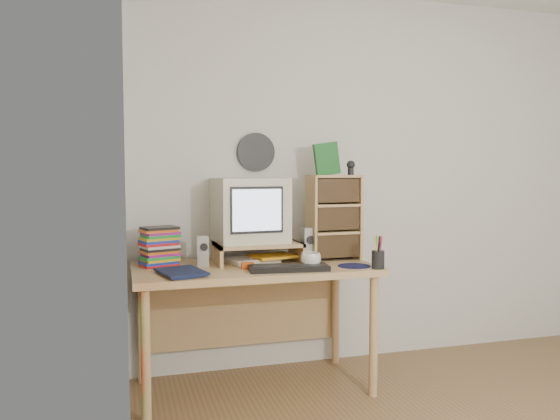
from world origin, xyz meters
TOP-DOWN VIEW (x-y plane):
  - back_wall at (0.00, 1.75)m, footprint 3.50×0.00m
  - left_wall at (-1.75, 0.00)m, footprint 0.00×3.50m
  - curtain at (-1.71, 0.48)m, footprint 0.00×2.20m
  - wall_disc at (-0.93, 1.73)m, footprint 0.25×0.02m
  - desk at (-1.03, 1.44)m, footprint 1.40×0.70m
  - monitor_riser at (-0.98, 1.48)m, footprint 0.52×0.30m
  - crt_monitor at (-1.01, 1.53)m, footprint 0.44×0.44m
  - speaker_left at (-1.32, 1.44)m, footprint 0.08×0.08m
  - speaker_right at (-0.66, 1.45)m, footprint 0.08×0.08m
  - keyboard at (-0.88, 1.16)m, footprint 0.46×0.20m
  - dvd_stack at (-1.56, 1.51)m, footprint 0.23×0.20m
  - cd_rack at (-0.49, 1.47)m, footprint 0.33×0.18m
  - mug at (-0.74, 1.19)m, footprint 0.14×0.14m
  - diary at (-1.58, 1.18)m, footprint 0.31×0.26m
  - mousepad at (-0.47, 1.19)m, footprint 0.24×0.24m
  - pen_cup at (-0.38, 1.07)m, footprint 0.09×0.09m
  - papers at (-0.97, 1.50)m, footprint 0.34×0.29m
  - red_box at (-1.09, 1.29)m, footprint 0.08×0.05m
  - game_box at (-0.54, 1.48)m, footprint 0.16×0.04m
  - webcam at (-0.38, 1.45)m, footprint 0.06×0.06m

SIDE VIEW (x-z plane):
  - desk at x=-1.03m, z-range 0.24..0.99m
  - mousepad at x=-0.47m, z-range 0.75..0.75m
  - keyboard at x=-0.88m, z-range 0.75..0.78m
  - red_box at x=-1.09m, z-range 0.75..0.79m
  - papers at x=-0.97m, z-range 0.75..0.79m
  - diary at x=-1.58m, z-range 0.75..0.80m
  - mug at x=-0.74m, z-range 0.75..0.84m
  - pen_cup at x=-0.38m, z-range 0.75..0.90m
  - speaker_left at x=-1.32m, z-range 0.75..0.93m
  - monitor_riser at x=-0.98m, z-range 0.78..0.90m
  - speaker_right at x=-0.66m, z-range 0.75..0.96m
  - dvd_stack at x=-1.56m, z-range 0.75..1.03m
  - cd_rack at x=-0.49m, z-range 0.75..1.28m
  - crt_monitor at x=-1.01m, z-range 0.87..1.26m
  - curtain at x=-1.71m, z-range 0.05..2.25m
  - back_wall at x=0.00m, z-range -0.50..3.00m
  - left_wall at x=-1.75m, z-range -0.50..3.00m
  - webcam at x=-0.38m, z-range 1.28..1.37m
  - game_box at x=-0.54m, z-range 1.28..1.48m
  - wall_disc at x=-0.93m, z-range 1.30..1.55m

